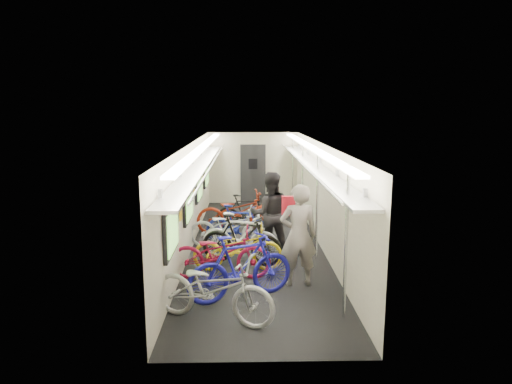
{
  "coord_description": "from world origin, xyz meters",
  "views": [
    {
      "loc": [
        -0.25,
        -10.32,
        3.18
      ],
      "look_at": [
        0.01,
        0.75,
        1.15
      ],
      "focal_mm": 32.0,
      "sensor_mm": 36.0,
      "label": 1
    }
  ],
  "objects_px": {
    "bicycle_0": "(213,289)",
    "bicycle_1": "(241,267)",
    "passenger_near": "(298,235)",
    "passenger_mid": "(270,214)",
    "backpack": "(288,206)"
  },
  "relations": [
    {
      "from": "bicycle_0",
      "to": "bicycle_1",
      "type": "xyz_separation_m",
      "value": [
        0.41,
        0.8,
        0.05
      ]
    },
    {
      "from": "bicycle_0",
      "to": "passenger_near",
      "type": "distance_m",
      "value": 2.07
    },
    {
      "from": "bicycle_1",
      "to": "passenger_mid",
      "type": "bearing_deg",
      "value": -37.98
    },
    {
      "from": "bicycle_0",
      "to": "bicycle_1",
      "type": "height_order",
      "value": "bicycle_1"
    },
    {
      "from": "bicycle_1",
      "to": "backpack",
      "type": "bearing_deg",
      "value": -54.63
    },
    {
      "from": "passenger_mid",
      "to": "backpack",
      "type": "distance_m",
      "value": 0.99
    },
    {
      "from": "passenger_near",
      "to": "backpack",
      "type": "bearing_deg",
      "value": -89.57
    },
    {
      "from": "passenger_mid",
      "to": "backpack",
      "type": "height_order",
      "value": "passenger_mid"
    },
    {
      "from": "bicycle_0",
      "to": "backpack",
      "type": "relative_size",
      "value": 5.23
    },
    {
      "from": "passenger_mid",
      "to": "backpack",
      "type": "xyz_separation_m",
      "value": [
        0.32,
        -0.87,
        0.36
      ]
    },
    {
      "from": "backpack",
      "to": "passenger_mid",
      "type": "bearing_deg",
      "value": 111.79
    },
    {
      "from": "passenger_near",
      "to": "passenger_mid",
      "type": "bearing_deg",
      "value": -82.59
    },
    {
      "from": "bicycle_0",
      "to": "bicycle_1",
      "type": "distance_m",
      "value": 0.9
    },
    {
      "from": "bicycle_1",
      "to": "passenger_near",
      "type": "distance_m",
      "value": 1.26
    },
    {
      "from": "bicycle_1",
      "to": "backpack",
      "type": "relative_size",
      "value": 4.99
    }
  ]
}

